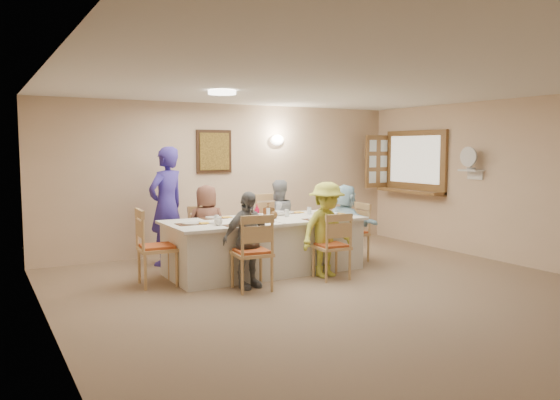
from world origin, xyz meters
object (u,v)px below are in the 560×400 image
chair_front_right (332,245)px  serving_hatch (415,162)px  desk_fan (470,161)px  caregiver (167,206)px  diner_back_right (278,220)px  diner_front_left (247,240)px  condiment_ketchup (257,211)px  chair_back_right (274,226)px  chair_left_end (157,247)px  dining_table (264,245)px  chair_back_left (204,236)px  diner_back_left (207,226)px  diner_right_end (346,223)px  chair_right_end (352,232)px  diner_front_right (327,230)px  chair_front_left (252,251)px

chair_front_right → serving_hatch: bearing=-147.4°
desk_fan → caregiver: size_ratio=0.17×
desk_fan → diner_back_right: (-2.78, 1.34, -0.92)m
diner_front_left → condiment_ketchup: diner_front_left is taller
chair_back_right → diner_back_right: bearing=-92.8°
diner_front_left → chair_back_right: bearing=42.5°
chair_back_right → chair_left_end: chair_back_right is taller
dining_table → chair_left_end: chair_left_end is taller
chair_back_left → diner_back_left: diner_back_left is taller
desk_fan → dining_table: desk_fan is taller
dining_table → diner_back_left: bearing=131.4°
diner_front_left → caregiver: bearing=95.4°
diner_right_end → chair_back_right: bearing=39.9°
caregiver → serving_hatch: bearing=147.9°
desk_fan → caregiver: (-4.43, 1.81, -0.66)m
chair_back_right → chair_left_end: 2.29m
chair_back_right → chair_back_left: bearing=177.2°
diner_back_right → desk_fan: bearing=150.9°
diner_right_end → condiment_ketchup: bearing=82.0°
dining_table → chair_right_end: (1.55, 0.00, 0.07)m
dining_table → diner_front_right: diner_front_right is taller
dining_table → diner_right_end: (1.42, 0.00, 0.22)m
diner_back_right → diner_front_left: bearing=45.2°
chair_left_end → condiment_ketchup: bearing=-83.4°
chair_front_right → condiment_ketchup: bearing=-45.9°
dining_table → serving_hatch: bearing=11.2°
chair_right_end → diner_front_right: 1.18m
chair_back_right → diner_right_end: 1.15m
chair_front_left → diner_back_left: size_ratio=0.79×
diner_front_left → desk_fan: bearing=-8.2°
chair_front_right → dining_table: bearing=-47.8°
diner_back_right → diner_right_end: size_ratio=1.05×
dining_table → diner_back_right: size_ratio=2.22×
diner_back_left → diner_right_end: (2.02, -0.68, -0.01)m
chair_back_left → chair_right_end: chair_right_end is taller
chair_front_right → diner_front_left: bearing=-0.3°
chair_front_left → chair_back_right: bearing=-120.2°
chair_back_left → diner_front_right: diner_front_right is taller
chair_back_left → diner_front_right: (1.20, -1.48, 0.21)m
chair_right_end → diner_back_right: size_ratio=0.72×
chair_back_left → diner_back_left: bearing=-84.2°
chair_front_left → diner_front_left: 0.17m
diner_back_left → chair_left_end: bearing=40.1°
diner_back_left → condiment_ketchup: 0.85m
diner_front_right → chair_back_left: bearing=120.7°
diner_right_end → chair_front_right: bearing=128.4°
condiment_ketchup → diner_front_right: bearing=-46.9°
condiment_ketchup → diner_back_left: bearing=129.4°
chair_left_end → chair_right_end: bearing=-85.6°
chair_back_right → diner_back_left: size_ratio=0.84×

